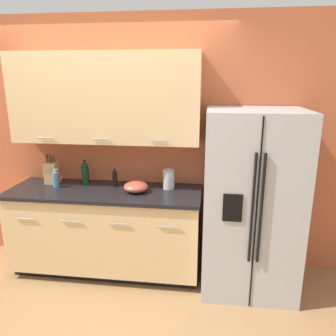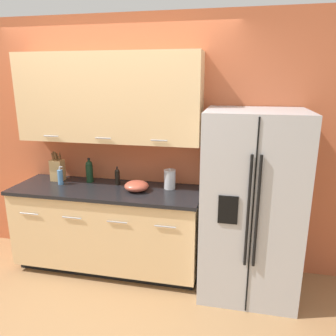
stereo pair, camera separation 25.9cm
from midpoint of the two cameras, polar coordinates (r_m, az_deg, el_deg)
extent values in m
plane|color=#997047|center=(3.23, -16.55, -23.19)|extent=(14.00, 14.00, 0.00)
cube|color=#BC5B38|center=(3.58, -11.53, 4.08)|extent=(10.00, 0.05, 2.60)
cube|color=#E0B77F|center=(3.35, -13.20, 11.74)|extent=(1.87, 0.32, 0.87)
cylinder|color=#99999E|center=(3.47, -22.56, 4.85)|extent=(0.16, 0.01, 0.01)
cylinder|color=#99999E|center=(3.23, -13.84, 4.87)|extent=(0.16, 0.01, 0.01)
cylinder|color=#99999E|center=(3.08, -3.99, 4.77)|extent=(0.16, 0.01, 0.01)
cube|color=black|center=(3.77, -12.17, -15.94)|extent=(1.87, 0.54, 0.09)
cube|color=#E0B77F|center=(3.53, -12.79, -10.25)|extent=(1.91, 0.62, 0.78)
cube|color=black|center=(3.37, -13.26, -4.10)|extent=(1.94, 0.64, 0.03)
cylinder|color=#99999E|center=(3.48, -25.66, -7.99)|extent=(0.20, 0.01, 0.01)
cylinder|color=#99999E|center=(3.26, -18.78, -8.81)|extent=(0.20, 0.01, 0.01)
cylinder|color=#99999E|center=(3.10, -11.00, -9.58)|extent=(0.20, 0.01, 0.01)
cylinder|color=#99999E|center=(2.99, -2.47, -10.23)|extent=(0.20, 0.01, 0.01)
cube|color=#B2B2B5|center=(3.14, 11.93, -5.89)|extent=(0.87, 0.74, 1.72)
cube|color=black|center=(2.79, 12.50, -8.66)|extent=(0.01, 0.01, 1.69)
cylinder|color=black|center=(2.74, 11.89, -7.12)|extent=(0.02, 0.02, 0.95)
cylinder|color=black|center=(2.75, 13.36, -7.15)|extent=(0.02, 0.02, 0.95)
cube|color=black|center=(2.75, 8.53, -6.93)|extent=(0.16, 0.01, 0.24)
cube|color=tan|center=(3.71, -21.52, -0.83)|extent=(0.13, 0.11, 0.23)
cylinder|color=brown|center=(3.70, -22.14, 1.62)|extent=(0.02, 0.04, 0.09)
cylinder|color=brown|center=(3.68, -22.37, 1.45)|extent=(0.01, 0.03, 0.08)
cylinder|color=brown|center=(3.69, -21.64, 1.51)|extent=(0.02, 0.03, 0.08)
cylinder|color=brown|center=(3.66, -21.89, 1.53)|extent=(0.02, 0.04, 0.10)
cylinder|color=brown|center=(3.67, -21.14, 1.56)|extent=(0.01, 0.03, 0.08)
cylinder|color=brown|center=(3.64, -21.35, 1.23)|extent=(0.01, 0.03, 0.06)
cylinder|color=black|center=(3.58, -16.20, -1.29)|extent=(0.08, 0.08, 0.18)
sphere|color=black|center=(3.55, -16.33, 0.33)|extent=(0.07, 0.07, 0.07)
cylinder|color=black|center=(3.55, -16.35, 0.61)|extent=(0.02, 0.02, 0.06)
cylinder|color=black|center=(3.54, -16.40, 1.23)|extent=(0.03, 0.03, 0.02)
cylinder|color=#4C7FB2|center=(3.57, -20.98, -1.98)|extent=(0.06, 0.06, 0.16)
cylinder|color=#B2B2B5|center=(3.55, -21.12, -0.52)|extent=(0.02, 0.02, 0.04)
cylinder|color=#B2B2B5|center=(3.54, -20.91, -0.25)|extent=(0.03, 0.01, 0.01)
cylinder|color=black|center=(3.44, -11.36, -2.06)|extent=(0.05, 0.05, 0.14)
sphere|color=black|center=(3.42, -11.43, -0.83)|extent=(0.05, 0.05, 0.05)
cylinder|color=black|center=(3.41, -11.44, -0.60)|extent=(0.02, 0.02, 0.05)
cylinder|color=black|center=(3.41, -11.46, -0.13)|extent=(0.02, 0.02, 0.01)
cylinder|color=#B7B7BA|center=(3.30, -2.13, -2.09)|extent=(0.12, 0.12, 0.18)
cylinder|color=#B7B7BA|center=(3.27, -2.14, -0.46)|extent=(0.12, 0.12, 0.01)
sphere|color=#B7B7BA|center=(3.27, -2.15, -0.26)|extent=(0.02, 0.02, 0.02)
ellipsoid|color=#B24C38|center=(3.24, -7.89, -3.30)|extent=(0.24, 0.24, 0.10)
camera|label=1|loc=(0.13, -92.36, -0.65)|focal=35.00mm
camera|label=2|loc=(0.13, 87.64, 0.65)|focal=35.00mm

